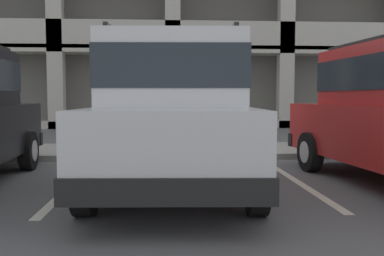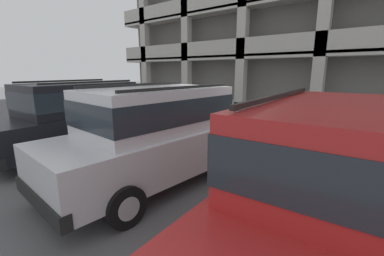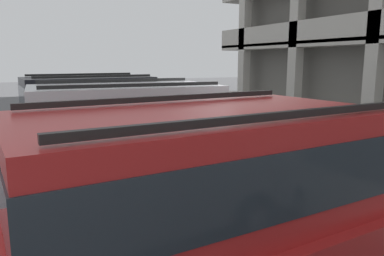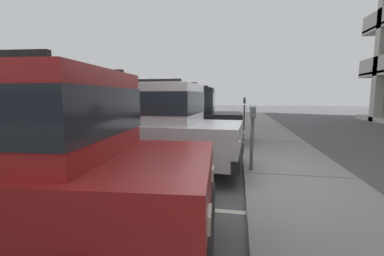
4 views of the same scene
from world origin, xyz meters
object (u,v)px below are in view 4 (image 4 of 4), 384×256
(red_sedan, at_px, (173,114))
(parking_meter_near, at_px, (253,121))
(silver_suv, at_px, (135,124))
(parking_meter_far, at_px, (244,109))

(red_sedan, relative_size, parking_meter_near, 3.39)
(silver_suv, height_order, parking_meter_near, silver_suv)
(silver_suv, height_order, parking_meter_far, silver_suv)
(silver_suv, distance_m, parking_meter_near, 2.61)
(red_sedan, relative_size, parking_meter_far, 3.18)
(silver_suv, xyz_separation_m, parking_meter_far, (-6.58, 2.58, 0.03))
(silver_suv, relative_size, parking_meter_far, 3.18)
(red_sedan, xyz_separation_m, parking_meter_far, (-3.28, 2.54, 0.03))
(parking_meter_far, bearing_deg, parking_meter_near, 0.27)
(silver_suv, distance_m, parking_meter_far, 7.07)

